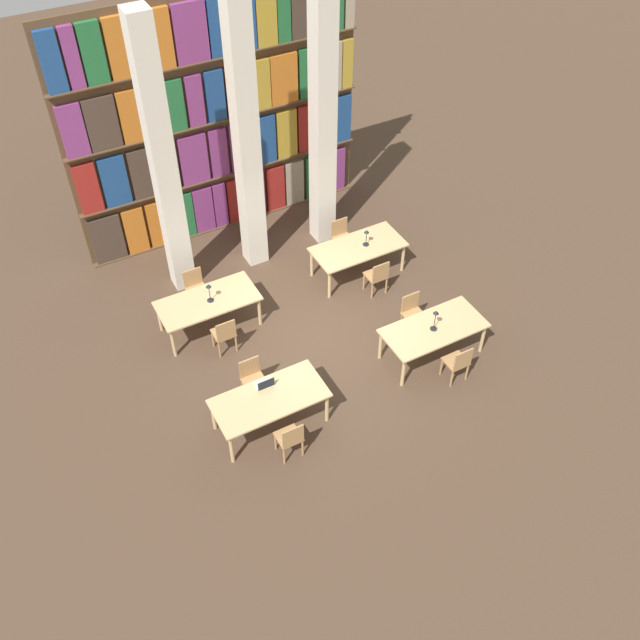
# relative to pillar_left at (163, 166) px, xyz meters

# --- Properties ---
(ground_plane) EXTENTS (40.00, 40.00, 0.00)m
(ground_plane) POSITION_rel_pillar_left_xyz_m (1.75, -2.97, -3.00)
(ground_plane) COLOR #4C3828
(bookshelf_bank) EXTENTS (6.74, 0.35, 5.50)m
(bookshelf_bank) POSITION_rel_pillar_left_xyz_m (1.76, 1.55, -0.31)
(bookshelf_bank) COLOR brown
(bookshelf_bank) RESTS_ON ground_plane
(pillar_left) EXTENTS (0.45, 0.45, 6.00)m
(pillar_left) POSITION_rel_pillar_left_xyz_m (0.00, 0.00, 0.00)
(pillar_left) COLOR silver
(pillar_left) RESTS_ON ground_plane
(pillar_center) EXTENTS (0.45, 0.45, 6.00)m
(pillar_center) POSITION_rel_pillar_left_xyz_m (1.75, 0.00, 0.00)
(pillar_center) COLOR silver
(pillar_center) RESTS_ON ground_plane
(pillar_right) EXTENTS (0.45, 0.45, 6.00)m
(pillar_right) POSITION_rel_pillar_left_xyz_m (3.51, 0.00, 0.00)
(pillar_right) COLOR silver
(pillar_right) RESTS_ON ground_plane
(reading_table_0) EXTENTS (2.03, 0.97, 0.76)m
(reading_table_0) POSITION_rel_pillar_left_xyz_m (0.01, -4.46, -2.32)
(reading_table_0) COLOR tan
(reading_table_0) RESTS_ON ground_plane
(chair_0) EXTENTS (0.42, 0.40, 0.89)m
(chair_0) POSITION_rel_pillar_left_xyz_m (0.02, -5.23, -2.51)
(chair_0) COLOR tan
(chair_0) RESTS_ON ground_plane
(chair_1) EXTENTS (0.42, 0.40, 0.89)m
(chair_1) POSITION_rel_pillar_left_xyz_m (0.02, -3.69, -2.51)
(chair_1) COLOR tan
(chair_1) RESTS_ON ground_plane
(laptop) EXTENTS (0.32, 0.22, 0.21)m
(laptop) POSITION_rel_pillar_left_xyz_m (0.06, -4.17, -2.20)
(laptop) COLOR silver
(laptop) RESTS_ON reading_table_0
(reading_table_1) EXTENTS (2.03, 0.97, 0.76)m
(reading_table_1) POSITION_rel_pillar_left_xyz_m (3.56, -4.41, -2.32)
(reading_table_1) COLOR tan
(reading_table_1) RESTS_ON ground_plane
(chair_2) EXTENTS (0.42, 0.40, 0.89)m
(chair_2) POSITION_rel_pillar_left_xyz_m (3.61, -5.18, -2.51)
(chair_2) COLOR tan
(chair_2) RESTS_ON ground_plane
(chair_3) EXTENTS (0.42, 0.40, 0.89)m
(chair_3) POSITION_rel_pillar_left_xyz_m (3.61, -3.64, -2.51)
(chair_3) COLOR tan
(chair_3) RESTS_ON ground_plane
(desk_lamp_0) EXTENTS (0.14, 0.14, 0.48)m
(desk_lamp_0) POSITION_rel_pillar_left_xyz_m (3.52, -4.44, -1.91)
(desk_lamp_0) COLOR #232328
(desk_lamp_0) RESTS_ON reading_table_1
(reading_table_2) EXTENTS (2.03, 0.97, 0.76)m
(reading_table_2) POSITION_rel_pillar_left_xyz_m (-0.00, -1.60, -2.32)
(reading_table_2) COLOR tan
(reading_table_2) RESTS_ON ground_plane
(chair_4) EXTENTS (0.42, 0.40, 0.89)m
(chair_4) POSITION_rel_pillar_left_xyz_m (0.01, -2.37, -2.51)
(chair_4) COLOR tan
(chair_4) RESTS_ON ground_plane
(chair_5) EXTENTS (0.42, 0.40, 0.89)m
(chair_5) POSITION_rel_pillar_left_xyz_m (0.01, -0.83, -2.51)
(chair_5) COLOR tan
(chair_5) RESTS_ON ground_plane
(desk_lamp_1) EXTENTS (0.14, 0.14, 0.44)m
(desk_lamp_1) POSITION_rel_pillar_left_xyz_m (0.05, -1.64, -1.95)
(desk_lamp_1) COLOR #232328
(desk_lamp_1) RESTS_ON reading_table_2
(reading_table_3) EXTENTS (2.03, 0.97, 0.76)m
(reading_table_3) POSITION_rel_pillar_left_xyz_m (3.54, -1.57, -2.32)
(reading_table_3) COLOR tan
(reading_table_3) RESTS_ON ground_plane
(chair_6) EXTENTS (0.42, 0.40, 0.89)m
(chair_6) POSITION_rel_pillar_left_xyz_m (3.57, -2.33, -2.51)
(chair_6) COLOR tan
(chair_6) RESTS_ON ground_plane
(chair_7) EXTENTS (0.42, 0.40, 0.89)m
(chair_7) POSITION_rel_pillar_left_xyz_m (3.57, -0.80, -2.51)
(chair_7) COLOR tan
(chair_7) RESTS_ON ground_plane
(desk_lamp_2) EXTENTS (0.14, 0.14, 0.40)m
(desk_lamp_2) POSITION_rel_pillar_left_xyz_m (3.71, -1.60, -1.97)
(desk_lamp_2) COLOR #232328
(desk_lamp_2) RESTS_ON reading_table_3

